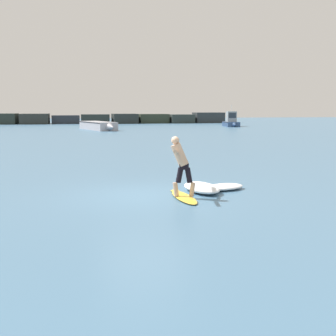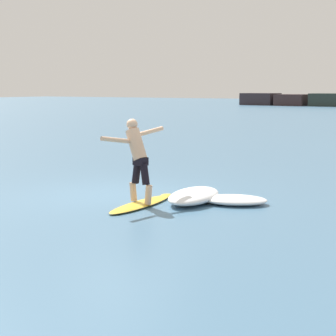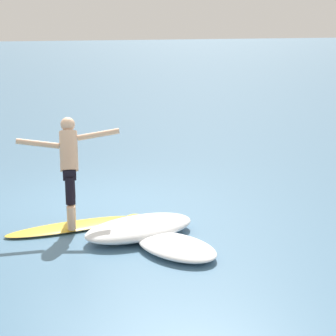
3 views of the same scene
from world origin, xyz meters
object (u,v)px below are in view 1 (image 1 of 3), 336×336
object	(u,v)px
surfboard	(184,197)
small_boat_offshore	(99,125)
surfer	(181,161)
fishing_boat_near_jetty	(231,122)

from	to	relation	value
surfboard	small_boat_offshore	bearing A→B (deg)	91.42
surfer	small_boat_offshore	size ratio (longest dim) A/B	0.19
fishing_boat_near_jetty	small_boat_offshore	size ratio (longest dim) A/B	0.66
surfboard	fishing_boat_near_jetty	xyz separation A→B (m)	(16.87, 48.01, 0.61)
surfboard	small_boat_offshore	distance (m)	41.26
fishing_boat_near_jetty	small_boat_offshore	bearing A→B (deg)	-159.30
small_boat_offshore	surfboard	bearing A→B (deg)	-88.58
surfer	fishing_boat_near_jetty	size ratio (longest dim) A/B	0.29
surfboard	surfer	bearing A→B (deg)	-171.79
surfer	fishing_boat_near_jetty	world-z (taller)	fishing_boat_near_jetty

